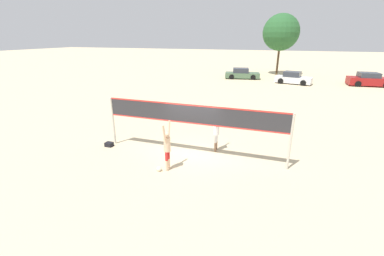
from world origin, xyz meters
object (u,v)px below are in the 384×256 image
(player_spiker, at_px, (167,146))
(tree_left_cluster, at_px, (281,32))
(volleyball, at_px, (159,169))
(parked_car_mid, at_px, (369,80))
(gear_bag, at_px, (109,144))
(volleyball_net, at_px, (192,118))
(player_blocker, at_px, (216,130))
(parked_car_far, at_px, (242,74))
(parked_car_near, at_px, (293,78))

(player_spiker, height_order, tree_left_cluster, tree_left_cluster)
(volleyball, relative_size, parked_car_mid, 0.05)
(tree_left_cluster, bearing_deg, gear_bag, -103.59)
(volleyball_net, bearing_deg, volleyball, -112.48)
(player_blocker, distance_m, parked_car_mid, 25.72)
(parked_car_mid, distance_m, parked_car_far, 14.46)
(player_spiker, relative_size, player_blocker, 1.00)
(volleyball, height_order, parked_car_mid, parked_car_mid)
(parked_car_mid, bearing_deg, volleyball, -122.48)
(gear_bag, height_order, tree_left_cluster, tree_left_cluster)
(parked_car_mid, xyz_separation_m, parked_car_far, (-14.44, 0.74, -0.07))
(volleyball, relative_size, parked_car_far, 0.05)
(parked_car_far, relative_size, tree_left_cluster, 0.56)
(volleyball_net, relative_size, volleyball, 40.42)
(player_spiker, bearing_deg, tree_left_cluster, -6.26)
(gear_bag, bearing_deg, player_blocker, 13.42)
(parked_car_mid, relative_size, parked_car_far, 0.97)
(player_spiker, xyz_separation_m, tree_left_cluster, (3.44, 31.40, 4.73))
(player_blocker, relative_size, parked_car_far, 0.45)
(volleyball_net, height_order, tree_left_cluster, tree_left_cluster)
(player_blocker, xyz_separation_m, parked_car_mid, (12.15, 22.67, -0.42))
(player_blocker, height_order, tree_left_cluster, tree_left_cluster)
(parked_car_mid, bearing_deg, volleyball_net, -122.96)
(gear_bag, bearing_deg, parked_car_mid, 53.90)
(volleyball, bearing_deg, parked_car_mid, 61.33)
(gear_bag, height_order, parked_car_near, parked_car_near)
(player_blocker, distance_m, gear_bag, 5.54)
(volleyball_net, distance_m, gear_bag, 4.71)
(player_spiker, xyz_separation_m, volleyball, (-0.30, -0.24, -1.00))
(player_blocker, height_order, parked_car_near, player_blocker)
(parked_car_mid, distance_m, tree_left_cluster, 12.98)
(tree_left_cluster, bearing_deg, parked_car_near, -74.40)
(parked_car_far, bearing_deg, player_blocker, -94.27)
(gear_bag, relative_size, parked_car_near, 0.09)
(parked_car_mid, height_order, tree_left_cluster, tree_left_cluster)
(player_blocker, bearing_deg, player_spiker, -30.10)
(player_spiker, relative_size, volleyball, 9.81)
(player_blocker, height_order, parked_car_mid, player_blocker)
(parked_car_near, distance_m, parked_car_far, 6.62)
(parked_car_far, bearing_deg, volleyball, -98.68)
(gear_bag, bearing_deg, volleyball, -22.76)
(parked_car_far, bearing_deg, volleyball_net, -96.71)
(gear_bag, distance_m, parked_car_far, 24.86)
(parked_car_near, bearing_deg, gear_bag, -99.60)
(player_spiker, xyz_separation_m, player_blocker, (1.46, 2.51, -0.00))
(player_blocker, xyz_separation_m, volleyball, (-1.75, -2.76, -0.99))
(volleyball, relative_size, parked_car_near, 0.05)
(player_blocker, height_order, volleyball, player_blocker)
(parked_car_far, bearing_deg, parked_car_mid, -12.78)
(volleyball, xyz_separation_m, tree_left_cluster, (3.74, 31.64, 5.72))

